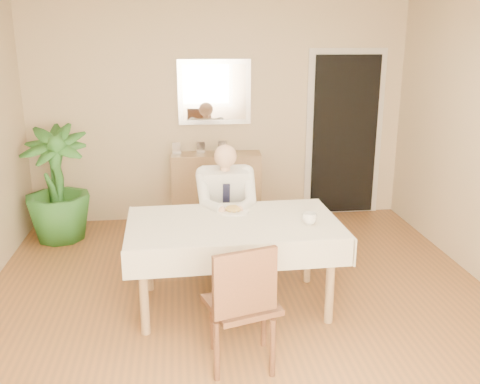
{
  "coord_description": "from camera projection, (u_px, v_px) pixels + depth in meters",
  "views": [
    {
      "loc": [
        -0.5,
        -3.87,
        2.22
      ],
      "look_at": [
        0.0,
        0.35,
        0.95
      ],
      "focal_mm": 40.0,
      "sensor_mm": 36.0,
      "label": 1
    }
  ],
  "objects": [
    {
      "name": "chair_near",
      "position": [
        243.0,
        301.0,
        3.53
      ],
      "size": [
        0.54,
        0.55,
        0.92
      ],
      "rotation": [
        0.0,
        0.0,
        0.3
      ],
      "color": "#462517",
      "rests_on": "ground"
    },
    {
      "name": "knife",
      "position": [
        239.0,
        211.0,
        4.49
      ],
      "size": [
        0.01,
        0.13,
        0.01
      ],
      "primitive_type": "cylinder",
      "rotation": [
        1.57,
        0.0,
        0.0
      ],
      "color": "silver",
      "rests_on": "dining_table"
    },
    {
      "name": "photo_frame_center",
      "position": [
        201.0,
        148.0,
        6.33
      ],
      "size": [
        0.1,
        0.02,
        0.14
      ],
      "primitive_type": "cube",
      "color": "silver",
      "rests_on": "sideboard"
    },
    {
      "name": "dining_table",
      "position": [
        233.0,
        231.0,
        4.35
      ],
      "size": [
        1.74,
        1.06,
        0.75
      ],
      "rotation": [
        0.0,
        0.0,
        0.03
      ],
      "color": "#94754F",
      "rests_on": "ground"
    },
    {
      "name": "potted_palm",
      "position": [
        57.0,
        184.0,
        5.82
      ],
      "size": [
        0.73,
        0.73,
        1.27
      ],
      "primitive_type": "imported",
      "rotation": [
        0.0,
        0.0,
        -0.02
      ],
      "color": "#22581E",
      "rests_on": "ground"
    },
    {
      "name": "fork",
      "position": [
        229.0,
        212.0,
        4.48
      ],
      "size": [
        0.01,
        0.13,
        0.01
      ],
      "primitive_type": "cylinder",
      "rotation": [
        1.57,
        0.0,
        0.0
      ],
      "color": "silver",
      "rests_on": "dining_table"
    },
    {
      "name": "window",
      "position": [
        349.0,
        298.0,
        1.61
      ],
      "size": [
        1.34,
        0.04,
        1.44
      ],
      "color": "beige",
      "rests_on": "room"
    },
    {
      "name": "food",
      "position": [
        233.0,
        209.0,
        4.54
      ],
      "size": [
        0.14,
        0.14,
        0.06
      ],
      "primitive_type": "ellipsoid",
      "color": "olive",
      "rests_on": "dining_table"
    },
    {
      "name": "coffee_mug",
      "position": [
        309.0,
        219.0,
        4.26
      ],
      "size": [
        0.13,
        0.13,
        0.09
      ],
      "primitive_type": "imported",
      "rotation": [
        0.0,
        0.0,
        0.17
      ],
      "color": "white",
      "rests_on": "dining_table"
    },
    {
      "name": "sideboard",
      "position": [
        217.0,
        188.0,
        6.46
      ],
      "size": [
        1.08,
        0.43,
        0.85
      ],
      "primitive_type": "cube",
      "rotation": [
        0.0,
        0.0,
        -0.07
      ],
      "color": "#94754F",
      "rests_on": "ground"
    },
    {
      "name": "room",
      "position": [
        245.0,
        161.0,
        4.01
      ],
      "size": [
        5.0,
        5.02,
        2.6
      ],
      "color": "brown",
      "rests_on": "ground"
    },
    {
      "name": "chair_far",
      "position": [
        224.0,
        219.0,
        5.24
      ],
      "size": [
        0.4,
        0.4,
        0.83
      ],
      "rotation": [
        0.0,
        0.0,
        -0.03
      ],
      "color": "#462517",
      "rests_on": "ground"
    },
    {
      "name": "photo_frame_left",
      "position": [
        177.0,
        148.0,
        6.29
      ],
      "size": [
        0.1,
        0.02,
        0.14
      ],
      "primitive_type": "cube",
      "color": "silver",
      "rests_on": "sideboard"
    },
    {
      "name": "plate",
      "position": [
        233.0,
        211.0,
        4.55
      ],
      "size": [
        0.26,
        0.26,
        0.02
      ],
      "primitive_type": "cylinder",
      "color": "white",
      "rests_on": "dining_table"
    },
    {
      "name": "mirror",
      "position": [
        214.0,
        92.0,
        6.28
      ],
      "size": [
        0.86,
        0.04,
        0.76
      ],
      "color": "silver",
      "rests_on": "room"
    },
    {
      "name": "doorway",
      "position": [
        344.0,
        136.0,
        6.61
      ],
      "size": [
        0.96,
        0.07,
        2.1
      ],
      "color": "beige",
      "rests_on": "ground"
    },
    {
      "name": "seated_man",
      "position": [
        227.0,
        206.0,
        4.91
      ],
      "size": [
        0.48,
        0.72,
        1.24
      ],
      "color": "white",
      "rests_on": "ground"
    },
    {
      "name": "photo_frame_right",
      "position": [
        222.0,
        147.0,
        6.39
      ],
      "size": [
        0.1,
        0.02,
        0.14
      ],
      "primitive_type": "cube",
      "color": "silver",
      "rests_on": "sideboard"
    }
  ]
}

